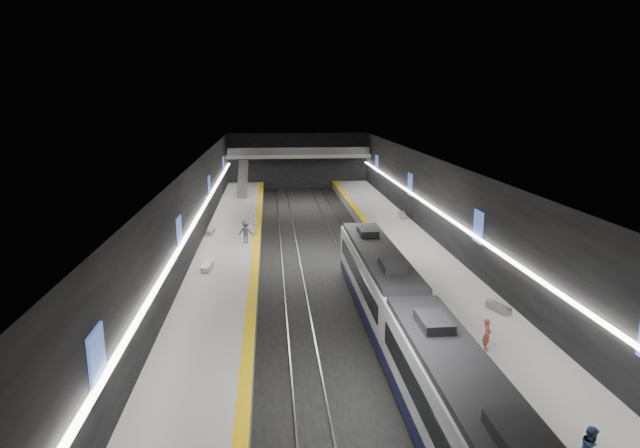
{
  "coord_description": "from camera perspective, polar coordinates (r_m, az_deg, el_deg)",
  "views": [
    {
      "loc": [
        -4.03,
        -41.91,
        13.09
      ],
      "look_at": [
        0.23,
        3.37,
        2.2
      ],
      "focal_mm": 30.0,
      "sensor_mm": 36.0,
      "label": 1
    }
  ],
  "objects": [
    {
      "name": "wall_left",
      "position": [
        43.3,
        -13.18,
        0.99
      ],
      "size": [
        0.04,
        70.0,
        8.0
      ],
      "primitive_type": "cube",
      "color": "black",
      "rests_on": "ground"
    },
    {
      "name": "rails",
      "position": [
        44.07,
        0.11,
        -3.73
      ],
      "size": [
        6.52,
        70.0,
        0.12
      ],
      "color": "gray",
      "rests_on": "ground"
    },
    {
      "name": "escalator",
      "position": [
        68.76,
        -8.24,
        4.81
      ],
      "size": [
        1.2,
        7.5,
        3.92
      ],
      "primitive_type": "cube",
      "rotation": [
        0.44,
        0.0,
        0.0
      ],
      "color": "#99999E",
      "rests_on": "platform_left"
    },
    {
      "name": "ceiling",
      "position": [
        42.41,
        0.12,
        6.57
      ],
      "size": [
        20.0,
        70.0,
        0.04
      ],
      "primitive_type": "cube",
      "rotation": [
        3.14,
        0.0,
        0.0
      ],
      "color": "beige",
      "rests_on": "wall_left"
    },
    {
      "name": "wall_back",
      "position": [
        77.55,
        -2.38,
        6.73
      ],
      "size": [
        20.0,
        0.04,
        8.0
      ],
      "primitive_type": "cube",
      "color": "black",
      "rests_on": "ground"
    },
    {
      "name": "tactile_strip_right",
      "position": [
        44.6,
        6.91,
        -2.34
      ],
      "size": [
        0.6,
        70.0,
        0.02
      ],
      "primitive_type": "cube",
      "color": "yellow",
      "rests_on": "platform_right"
    },
    {
      "name": "bench_left_far",
      "position": [
        49.09,
        -11.61,
        -0.81
      ],
      "size": [
        0.72,
        1.86,
        0.44
      ],
      "primitive_type": "cube",
      "rotation": [
        0.0,
        0.0,
        -0.12
      ],
      "color": "#99999E",
      "rests_on": "platform_left"
    },
    {
      "name": "platform_left",
      "position": [
        43.9,
        -9.7,
        -3.4
      ],
      "size": [
        5.0,
        70.0,
        1.0
      ],
      "primitive_type": "cube",
      "color": "slate",
      "rests_on": "ground"
    },
    {
      "name": "cove_light_left",
      "position": [
        43.31,
        -12.9,
        0.74
      ],
      "size": [
        0.25,
        68.6,
        0.12
      ],
      "primitive_type": "cube",
      "color": "white",
      "rests_on": "wall_left"
    },
    {
      "name": "cove_light_right",
      "position": [
        45.1,
        12.61,
        1.25
      ],
      "size": [
        0.25,
        68.6,
        0.12
      ],
      "primitive_type": "cube",
      "color": "white",
      "rests_on": "wall_right"
    },
    {
      "name": "tile_surface_right",
      "position": [
        45.11,
        9.64,
        -2.26
      ],
      "size": [
        5.0,
        70.0,
        0.02
      ],
      "primitive_type": "cube",
      "color": "#AEAEA9",
      "rests_on": "platform_right"
    },
    {
      "name": "bench_left_near",
      "position": [
        39.04,
        -11.92,
        -4.53
      ],
      "size": [
        0.74,
        1.87,
        0.44
      ],
      "primitive_type": "cube",
      "rotation": [
        0.0,
        0.0,
        -0.13
      ],
      "color": "#99999E",
      "rests_on": "platform_left"
    },
    {
      "name": "bench_right_near",
      "position": [
        32.92,
        18.49,
        -8.43
      ],
      "size": [
        0.98,
        1.72,
        0.41
      ],
      "primitive_type": "cube",
      "rotation": [
        0.0,
        0.0,
        0.33
      ],
      "color": "#99999E",
      "rests_on": "platform_right"
    },
    {
      "name": "ground",
      "position": [
        44.09,
        0.11,
        -3.8
      ],
      "size": [
        70.0,
        70.0,
        0.0
      ],
      "primitive_type": "plane",
      "color": "black",
      "rests_on": "ground"
    },
    {
      "name": "passenger_right_a",
      "position": [
        27.71,
        17.38,
        -11.23
      ],
      "size": [
        0.6,
        0.7,
        1.61
      ],
      "primitive_type": "imported",
      "rotation": [
        0.0,
        0.0,
        1.14
      ],
      "color": "#AD4044",
      "rests_on": "platform_right"
    },
    {
      "name": "bench_right_far",
      "position": [
        55.25,
        8.76,
        0.92
      ],
      "size": [
        0.81,
        2.03,
        0.48
      ],
      "primitive_type": "cube",
      "rotation": [
        0.0,
        0.0,
        -0.14
      ],
      "color": "#99999E",
      "rests_on": "platform_right"
    },
    {
      "name": "passenger_left_b",
      "position": [
        45.33,
        -7.91,
        -0.86
      ],
      "size": [
        1.38,
        0.98,
        1.94
      ],
      "primitive_type": "imported",
      "rotation": [
        0.0,
        0.0,
        2.92
      ],
      "color": "#44444C",
      "rests_on": "platform_left"
    },
    {
      "name": "tile_surface_left",
      "position": [
        43.75,
        -9.72,
        -2.76
      ],
      "size": [
        5.0,
        70.0,
        0.02
      ],
      "primitive_type": "cube",
      "color": "#AEAEA9",
      "rests_on": "platform_left"
    },
    {
      "name": "wall_right",
      "position": [
        45.12,
        12.86,
        1.5
      ],
      "size": [
        0.04,
        70.0,
        8.0
      ],
      "primitive_type": "cube",
      "color": "black",
      "rests_on": "ground"
    },
    {
      "name": "platform_right",
      "position": [
        45.25,
        9.62,
        -2.88
      ],
      "size": [
        5.0,
        70.0,
        1.0
      ],
      "primitive_type": "cube",
      "color": "slate",
      "rests_on": "ground"
    },
    {
      "name": "train",
      "position": [
        26.69,
        9.44,
        -10.83
      ],
      "size": [
        2.69,
        30.05,
        3.6
      ],
      "color": "#0E1135",
      "rests_on": "ground"
    },
    {
      "name": "ad_posters",
      "position": [
        43.94,
        -0.01,
        2.19
      ],
      "size": [
        19.94,
        53.5,
        2.2
      ],
      "color": "#3D5EB9",
      "rests_on": "wall_left"
    },
    {
      "name": "passenger_left_a",
      "position": [
        48.38,
        -6.99,
        0.07
      ],
      "size": [
        0.53,
        1.16,
        1.93
      ],
      "primitive_type": "imported",
      "rotation": [
        0.0,
        0.0,
        -1.62
      ],
      "color": "silver",
      "rests_on": "platform_left"
    },
    {
      "name": "mezzanine_bridge",
      "position": [
        75.38,
        -2.3,
        7.33
      ],
      "size": [
        20.0,
        3.0,
        1.5
      ],
      "color": "gray",
      "rests_on": "wall_left"
    },
    {
      "name": "tactile_strip_left",
      "position": [
        43.63,
        -6.84,
        -2.69
      ],
      "size": [
        0.6,
        70.0,
        0.02
      ],
      "primitive_type": "cube",
      "color": "yellow",
      "rests_on": "platform_left"
    }
  ]
}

